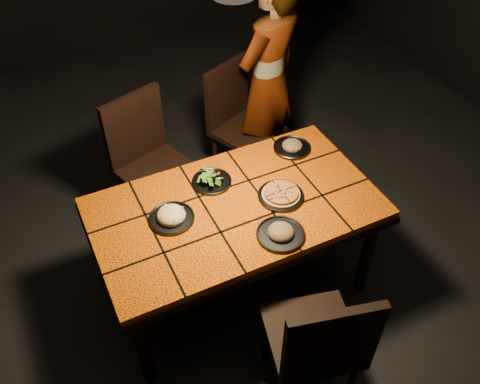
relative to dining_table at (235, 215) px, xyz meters
name	(u,v)px	position (x,y,z in m)	size (l,w,h in m)	color
room_shell	(234,90)	(0.00, 0.00, 0.83)	(6.04, 7.04, 3.08)	black
dining_table	(235,215)	(0.00, 0.00, 0.00)	(1.62, 0.92, 0.75)	#F46207
chair_near	(319,343)	(0.04, -0.85, -0.11)	(0.54, 0.54, 0.98)	black
chair_far_left	(147,155)	(-0.26, 0.85, -0.10)	(0.57, 0.57, 1.00)	black
chair_far_right	(238,117)	(0.51, 1.01, -0.12)	(0.57, 0.57, 0.96)	black
diner	(268,82)	(0.72, 0.95, 0.15)	(0.60, 0.39, 1.64)	brown
plate_pizza	(281,195)	(0.26, -0.06, 0.10)	(0.26, 0.26, 0.04)	#35353A
plate_pasta	(171,216)	(-0.36, 0.05, 0.10)	(0.25, 0.25, 0.08)	#35353A
plate_salad	(212,179)	(-0.04, 0.23, 0.10)	(0.24, 0.24, 0.07)	#35353A
plate_mushroom_a	(281,232)	(0.12, -0.31, 0.10)	(0.26, 0.26, 0.09)	#35353A
plate_mushroom_b	(292,146)	(0.54, 0.29, 0.10)	(0.24, 0.24, 0.08)	#35353A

